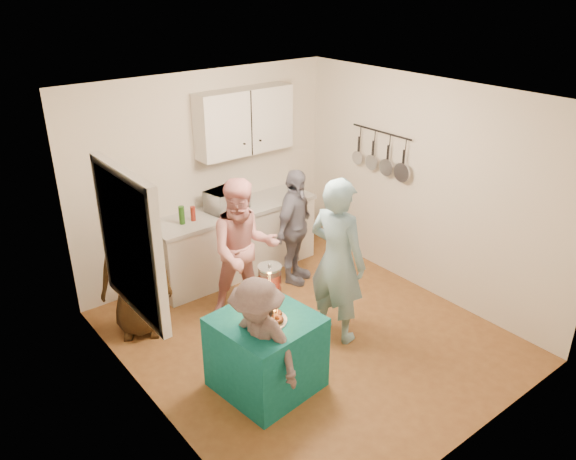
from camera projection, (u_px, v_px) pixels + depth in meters
floor at (308, 335)px, 6.17m from camera, size 4.00×4.00×0.00m
ceiling at (312, 98)px, 5.08m from camera, size 4.00×4.00×0.00m
back_wall at (207, 176)px, 7.05m from camera, size 3.60×3.60×0.00m
left_wall at (143, 284)px, 4.61m from camera, size 4.00×4.00×0.00m
right_wall at (425, 189)px, 6.64m from camera, size 4.00×4.00×0.00m
window_night at (128, 244)px, 4.73m from camera, size 0.04×1.00×1.20m
counter at (236, 242)px, 7.31m from camera, size 2.20×0.58×0.86m
countertop at (234, 210)px, 7.12m from camera, size 2.24×0.62×0.05m
upper_cabinet at (244, 121)px, 6.95m from camera, size 1.30×0.30×0.80m
pot_rack at (379, 152)px, 6.97m from camera, size 0.12×1.00×0.60m
microwave at (227, 200)px, 6.99m from camera, size 0.56×0.43×0.28m
party_table at (266, 352)px, 5.28m from camera, size 0.94×0.94×0.76m
donut_cake at (266, 313)px, 5.04m from camera, size 0.38×0.38×0.18m
punch_jar at (270, 284)px, 5.35m from camera, size 0.22×0.22×0.34m
man_birthday at (337, 261)px, 5.82m from camera, size 0.56×0.74×1.82m
woman_back_left at (135, 271)px, 5.94m from camera, size 0.88×0.79×1.52m
woman_back_center at (244, 250)px, 6.22m from camera, size 0.99×0.89×1.66m
woman_back_right at (295, 227)px, 6.97m from camera, size 0.95×0.73×1.49m
child_near_left at (258, 346)px, 4.91m from camera, size 0.70×0.95×1.31m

